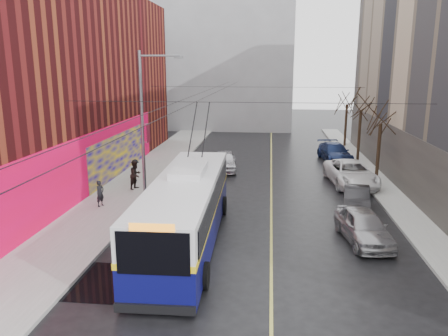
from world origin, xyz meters
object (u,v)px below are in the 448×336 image
object	(u,v)px
parked_car_d	(335,152)
pedestrian_a	(100,193)
streetlight_pole	(145,122)
trolleybus	(186,209)
pedestrian_c	(135,170)
tree_near	(382,113)
parked_car_b	(356,199)
pedestrian_b	(136,175)
tree_far	(348,96)
following_car	(225,161)
parked_car_a	(363,226)
parked_car_c	(351,173)
tree_mid	(362,101)

from	to	relation	value
parked_car_d	pedestrian_a	world-z (taller)	pedestrian_a
streetlight_pole	trolleybus	bearing A→B (deg)	-60.21
pedestrian_a	pedestrian_c	bearing A→B (deg)	21.02
streetlight_pole	tree_near	bearing A→B (deg)	21.62
parked_car_b	tree_near	bearing A→B (deg)	77.45
pedestrian_a	pedestrian_c	world-z (taller)	pedestrian_c
trolleybus	pedestrian_a	size ratio (longest dim) A/B	8.49
pedestrian_a	pedestrian_b	xyz separation A→B (m)	(0.96, 3.79, 0.20)
tree_far	following_car	size ratio (longest dim) A/B	1.47
pedestrian_c	following_car	bearing A→B (deg)	-70.79
parked_car_a	following_car	size ratio (longest dim) A/B	1.01
tree_near	pedestrian_b	distance (m)	17.39
pedestrian_b	tree_near	bearing A→B (deg)	-56.27
tree_far	pedestrian_b	bearing A→B (deg)	-132.26
parked_car_b	pedestrian_c	size ratio (longest dim) A/B	2.62
parked_car_c	following_car	world-z (taller)	parked_car_c
pedestrian_c	streetlight_pole	bearing A→B (deg)	-171.23
tree_mid	parked_car_c	bearing A→B (deg)	-104.01
pedestrian_a	parked_car_d	bearing A→B (deg)	-22.23
following_car	pedestrian_b	size ratio (longest dim) A/B	2.33
parked_car_b	parked_car_d	world-z (taller)	parked_car_d
parked_car_b	pedestrian_c	bearing A→B (deg)	172.03
parked_car_c	parked_car_d	bearing A→B (deg)	83.55
tree_near	following_car	bearing A→B (deg)	167.82
tree_near	following_car	distance (m)	12.21
parked_car_b	tree_far	bearing A→B (deg)	91.99
tree_mid	trolleybus	bearing A→B (deg)	-120.48
parked_car_d	following_car	distance (m)	10.24
tree_near	trolleybus	xyz separation A→B (m)	(-11.45, -12.45, -3.28)
streetlight_pole	tree_far	size ratio (longest dim) A/B	1.37
tree_near	pedestrian_b	bearing A→B (deg)	-165.99
streetlight_pole	pedestrian_b	size ratio (longest dim) A/B	4.69
tree_mid	parked_car_a	bearing A→B (deg)	-99.89
tree_near	pedestrian_c	world-z (taller)	tree_near
following_car	pedestrian_b	bearing A→B (deg)	-134.68
pedestrian_a	pedestrian_c	xyz separation A→B (m)	(0.29, 5.84, 0.01)
tree_mid	parked_car_c	world-z (taller)	tree_mid
parked_car_a	parked_car_d	xyz separation A→B (m)	(1.20, 18.27, -0.00)
parked_car_b	parked_car_d	bearing A→B (deg)	96.61
trolleybus	parked_car_a	size ratio (longest dim) A/B	2.86
tree_mid	trolleybus	distance (m)	22.85
parked_car_a	pedestrian_a	size ratio (longest dim) A/B	2.97
streetlight_pole	parked_car_c	distance (m)	14.61
parked_car_a	parked_car_c	bearing A→B (deg)	74.97
tree_near	trolleybus	world-z (taller)	tree_near
pedestrian_c	parked_car_a	bearing A→B (deg)	-141.62
pedestrian_b	following_car	bearing A→B (deg)	-19.13
streetlight_pole	pedestrian_a	world-z (taller)	streetlight_pole
parked_car_a	pedestrian_a	world-z (taller)	pedestrian_a
tree_near	tree_mid	bearing A→B (deg)	90.00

